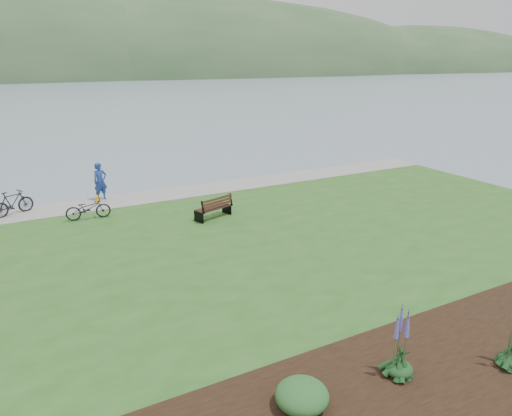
# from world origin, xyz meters

# --- Properties ---
(ground) EXTENTS (600.00, 600.00, 0.00)m
(ground) POSITION_xyz_m (0.00, 0.00, 0.00)
(ground) COLOR slate
(ground) RESTS_ON ground
(lawn) EXTENTS (34.00, 20.00, 0.40)m
(lawn) POSITION_xyz_m (0.00, -2.00, 0.20)
(lawn) COLOR #26531D
(lawn) RESTS_ON ground
(shoreline_path) EXTENTS (34.00, 2.20, 0.03)m
(shoreline_path) POSITION_xyz_m (0.00, 6.90, 0.42)
(shoreline_path) COLOR gray
(shoreline_path) RESTS_ON lawn
(garden_bed) EXTENTS (24.00, 4.40, 0.04)m
(garden_bed) POSITION_xyz_m (3.00, -9.80, 0.42)
(garden_bed) COLOR black
(garden_bed) RESTS_ON lawn
(far_hillside) EXTENTS (580.00, 80.00, 38.00)m
(far_hillside) POSITION_xyz_m (20.00, 170.00, 0.00)
(far_hillside) COLOR #304F2C
(far_hillside) RESTS_ON ground
(park_bench) EXTENTS (1.80, 1.16, 1.04)m
(park_bench) POSITION_xyz_m (1.01, 2.36, 0.92)
(park_bench) COLOR black
(park_bench) RESTS_ON lawn
(person) EXTENTS (0.94, 0.77, 2.21)m
(person) POSITION_xyz_m (-2.89, 7.50, 1.51)
(person) COLOR navy
(person) RESTS_ON lawn
(bicycle_a) EXTENTS (0.84, 1.93, 0.98)m
(bicycle_a) POSITION_xyz_m (-3.91, 4.86, 0.89)
(bicycle_a) COLOR black
(bicycle_a) RESTS_ON lawn
(bicycle_b) EXTENTS (1.30, 1.91, 1.12)m
(bicycle_b) POSITION_xyz_m (-6.79, 6.99, 0.96)
(bicycle_b) COLOR black
(bicycle_b) RESTS_ON lawn
(pannier) EXTENTS (0.24, 0.33, 0.32)m
(pannier) POSITION_xyz_m (-3.13, 7.20, 0.56)
(pannier) COLOR gold
(pannier) RESTS_ON lawn
(echium_4) EXTENTS (0.62, 0.62, 1.97)m
(echium_4) POSITION_xyz_m (0.51, -9.24, 1.23)
(echium_4) COLOR #133618
(echium_4) RESTS_ON garden_bed
(shrub_0) EXTENTS (1.09, 1.09, 0.55)m
(shrub_0) POSITION_xyz_m (-1.93, -9.06, 0.71)
(shrub_0) COLOR #1E4C21
(shrub_0) RESTS_ON garden_bed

